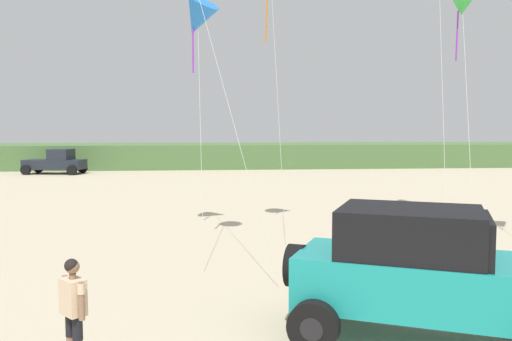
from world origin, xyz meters
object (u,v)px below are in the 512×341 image
object	(u,v)px
jeep	(427,272)
distant_pickup	(56,162)
person_watching	(74,307)
kite_orange_streamer	(462,4)
kite_white_parafoil	(198,18)

from	to	relation	value
jeep	distant_pickup	distance (m)	38.27
person_watching	jeep	bearing A→B (deg)	4.38
kite_orange_streamer	person_watching	bearing A→B (deg)	-138.34
distant_pickup	kite_white_parafoil	world-z (taller)	kite_white_parafoil
kite_orange_streamer	jeep	bearing A→B (deg)	-118.81
jeep	distant_pickup	world-z (taller)	jeep
kite_orange_streamer	kite_white_parafoil	size ratio (longest dim) A/B	1.11
jeep	person_watching	size ratio (longest dim) A/B	3.00
person_watching	kite_white_parafoil	world-z (taller)	kite_white_parafoil
jeep	kite_orange_streamer	bearing A→B (deg)	61.19
jeep	kite_orange_streamer	world-z (taller)	kite_orange_streamer
person_watching	distant_pickup	bearing A→B (deg)	105.35
person_watching	kite_orange_streamer	bearing A→B (deg)	41.66
jeep	distant_pickup	xyz separation A→B (m)	(-15.38, 35.04, -0.26)
person_watching	distant_pickup	world-z (taller)	distant_pickup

